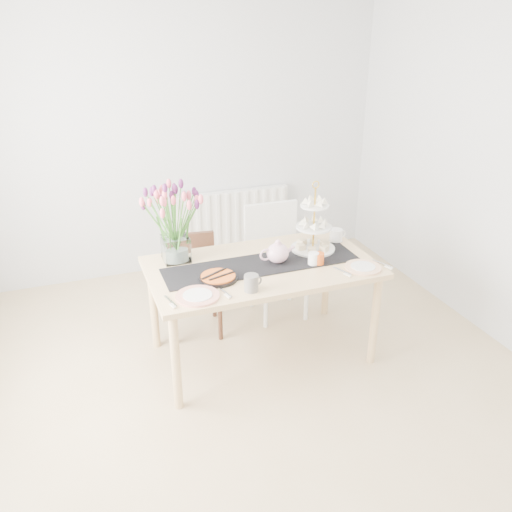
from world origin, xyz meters
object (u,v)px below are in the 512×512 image
object	(u,v)px
cake_stand	(313,233)
cream_jug	(336,235)
dining_table	(262,275)
mug_orange	(319,259)
teapot	(278,253)
tart_tin	(218,278)
plate_left	(198,296)
mug_white	(313,259)
radiator	(231,219)
chair_brown	(192,276)
tulip_vase	(173,212)
plate_right	(363,267)
chair_white	(275,251)
mug_grey	(251,283)

from	to	relation	value
cake_stand	cream_jug	size ratio (longest dim) A/B	4.90
dining_table	mug_orange	bearing A→B (deg)	-19.57
teapot	mug_orange	bearing A→B (deg)	-23.85
teapot	tart_tin	distance (m)	0.49
cream_jug	plate_left	xyz separation A→B (m)	(-1.24, -0.49, -0.04)
dining_table	mug_white	distance (m)	0.38
dining_table	mug_white	xyz separation A→B (m)	(0.34, -0.12, 0.12)
mug_white	plate_left	world-z (taller)	mug_white
radiator	mug_white	bearing A→B (deg)	-89.18
chair_brown	teapot	bearing A→B (deg)	-41.56
tulip_vase	plate_right	distance (m)	1.38
tulip_vase	dining_table	bearing A→B (deg)	-27.87
tulip_vase	teapot	xyz separation A→B (m)	(0.66, -0.30, -0.29)
plate_left	plate_right	bearing A→B (deg)	0.00
chair_brown	chair_white	size ratio (longest dim) A/B	0.84
mug_orange	teapot	bearing A→B (deg)	121.19
plate_left	plate_right	size ratio (longest dim) A/B	1.09
tulip_vase	mug_orange	distance (m)	1.07
dining_table	cake_stand	bearing A→B (deg)	13.30
mug_orange	plate_right	distance (m)	0.31
radiator	tulip_vase	size ratio (longest dim) A/B	1.79
radiator	chair_white	size ratio (longest dim) A/B	1.28
cake_stand	mug_grey	size ratio (longest dim) A/B	4.39
chair_brown	mug_white	world-z (taller)	mug_white
mug_white	tulip_vase	bearing A→B (deg)	151.55
mug_white	mug_orange	xyz separation A→B (m)	(0.04, -0.01, -0.00)
dining_table	tart_tin	bearing A→B (deg)	-162.80
mug_orange	plate_right	size ratio (longest dim) A/B	0.35
radiator	cake_stand	bearing A→B (deg)	-85.18
tulip_vase	cream_jug	world-z (taller)	tulip_vase
dining_table	chair_brown	world-z (taller)	chair_brown
mug_orange	tart_tin	bearing A→B (deg)	144.35
radiator	dining_table	bearing A→B (deg)	-100.58
tart_tin	mug_orange	xyz separation A→B (m)	(0.73, -0.02, 0.03)
tart_tin	cake_stand	bearing A→B (deg)	15.04
chair_brown	mug_orange	distance (m)	1.09
radiator	plate_right	xyz separation A→B (m)	(0.33, -1.99, 0.31)
teapot	mug_grey	size ratio (longest dim) A/B	2.31
radiator	mug_grey	distance (m)	2.12
cake_stand	teapot	xyz separation A→B (m)	(-0.33, -0.12, -0.06)
chair_brown	plate_right	size ratio (longest dim) A/B	3.08
cake_stand	plate_left	distance (m)	1.08
radiator	teapot	xyz separation A→B (m)	(-0.20, -1.70, 0.38)
teapot	mug_white	bearing A→B (deg)	-25.33
tart_tin	mug_grey	distance (m)	0.28
chair_white	teapot	distance (m)	0.72
mug_grey	plate_right	xyz separation A→B (m)	(0.85, 0.04, -0.05)
chair_white	cake_stand	distance (m)	0.62
cake_stand	mug_orange	bearing A→B (deg)	-106.36
mug_grey	plate_left	xyz separation A→B (m)	(-0.35, 0.04, -0.05)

